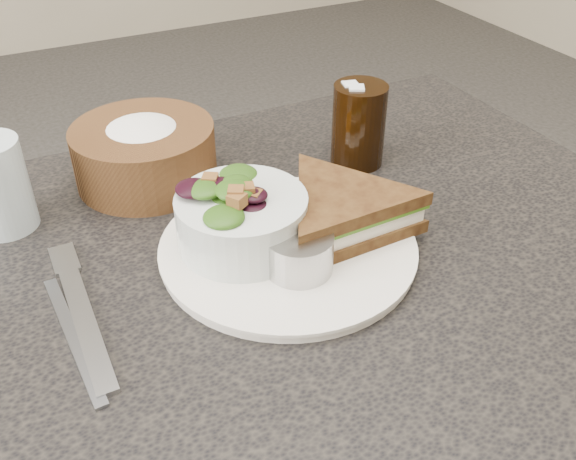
# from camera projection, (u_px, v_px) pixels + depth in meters

# --- Properties ---
(dinner_plate) EXTENTS (0.27, 0.27, 0.01)m
(dinner_plate) POSITION_uv_depth(u_px,v_px,m) (288.00, 248.00, 0.68)
(dinner_plate) COLOR silver
(dinner_plate) RESTS_ON dining_table
(sandwich) EXTENTS (0.20, 0.20, 0.05)m
(sandwich) POSITION_uv_depth(u_px,v_px,m) (342.00, 212.00, 0.69)
(sandwich) COLOR #543919
(sandwich) RESTS_ON dinner_plate
(salad_bowl) EXTENTS (0.17, 0.17, 0.08)m
(salad_bowl) POSITION_uv_depth(u_px,v_px,m) (242.00, 212.00, 0.66)
(salad_bowl) COLOR silver
(salad_bowl) RESTS_ON dinner_plate
(dressing_ramekin) EXTENTS (0.09, 0.09, 0.04)m
(dressing_ramekin) POSITION_uv_depth(u_px,v_px,m) (299.00, 253.00, 0.63)
(dressing_ramekin) COLOR #A4A4A4
(dressing_ramekin) RESTS_ON dinner_plate
(orange_wedge) EXTENTS (0.06, 0.06, 0.02)m
(orange_wedge) POSITION_uv_depth(u_px,v_px,m) (278.00, 190.00, 0.75)
(orange_wedge) COLOR #FF6800
(orange_wedge) RESTS_ON dinner_plate
(fork) EXTENTS (0.02, 0.20, 0.01)m
(fork) POSITION_uv_depth(u_px,v_px,m) (84.00, 319.00, 0.60)
(fork) COLOR #A5A7AC
(fork) RESTS_ON dining_table
(knife) EXTENTS (0.02, 0.18, 0.00)m
(knife) POSITION_uv_depth(u_px,v_px,m) (73.00, 337.00, 0.58)
(knife) COLOR gray
(knife) RESTS_ON dining_table
(bread_basket) EXTENTS (0.19, 0.19, 0.10)m
(bread_basket) POSITION_uv_depth(u_px,v_px,m) (144.00, 145.00, 0.78)
(bread_basket) COLOR brown
(bread_basket) RESTS_ON dining_table
(cola_glass) EXTENTS (0.09, 0.09, 0.12)m
(cola_glass) POSITION_uv_depth(u_px,v_px,m) (359.00, 121.00, 0.81)
(cola_glass) COLOR black
(cola_glass) RESTS_ON dining_table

